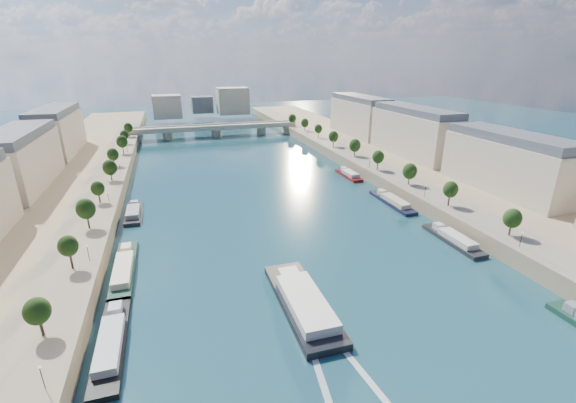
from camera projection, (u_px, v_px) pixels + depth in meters
ground at (269, 212)px, 135.80m from camera, size 700.00×700.00×0.00m
quay_left at (36, 231)px, 114.88m from camera, size 44.00×520.00×5.00m
quay_right at (442, 186)px, 154.97m from camera, size 44.00×520.00×5.00m
pave_left at (90, 217)px, 118.16m from camera, size 14.00×520.00×0.10m
pave_right at (411, 183)px, 149.90m from camera, size 14.00×520.00×0.10m
trees_left at (95, 198)px, 118.61m from camera, size 4.80×268.80×8.26m
trees_right at (393, 164)px, 156.39m from camera, size 4.80×268.80×8.26m
lamps_left at (100, 219)px, 109.52m from camera, size 0.36×200.36×4.28m
lamps_right at (394, 174)px, 152.16m from camera, size 0.36×200.36×4.28m
buildings_right at (454, 144)px, 164.44m from camera, size 16.00×226.00×23.20m
skyline at (207, 103)px, 327.87m from camera, size 79.00×42.00×22.00m
bridge at (216, 129)px, 263.67m from camera, size 112.00×12.00×8.15m
tour_barge at (303, 302)px, 83.24m from camera, size 9.25×31.77×4.30m
wake at (333, 361)px, 68.92m from camera, size 10.76×25.96×0.04m
moored_barges_left at (119, 298)px, 85.58m from camera, size 5.00×124.51×3.60m
moored_barges_right at (462, 245)px, 109.54m from camera, size 5.00×162.91×3.60m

